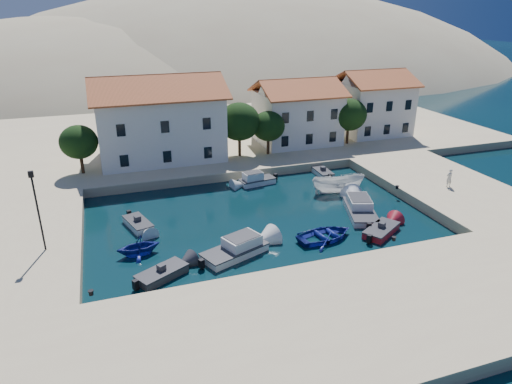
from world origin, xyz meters
The scene contains 23 objects.
ground centered at (0.00, 0.00, 0.00)m, with size 400.00×400.00×0.00m, color black.
quay_south centered at (0.00, -6.00, 0.50)m, with size 52.00×12.00×1.00m, color #CAB28A.
quay_east centered at (20.50, 10.00, 0.50)m, with size 11.00×20.00×1.00m, color #CAB28A.
quay_west centered at (-19.00, 10.00, 0.50)m, with size 8.00×20.00×1.00m, color #CAB28A.
quay_north centered at (2.00, 38.00, 0.50)m, with size 80.00×36.00×1.00m, color #CAB28A.
hills centered at (20.64, 123.62, -23.40)m, with size 254.00×176.00×99.00m.
building_left centered at (-6.00, 28.00, 5.94)m, with size 14.70×9.45×9.70m.
building_mid centered at (12.00, 29.00, 5.22)m, with size 10.50×8.40×8.30m.
building_right centered at (24.00, 30.00, 5.47)m, with size 9.45×8.40×8.80m.
trees centered at (4.51, 25.46, 4.84)m, with size 37.30×5.30×6.45m.
lamppost centered at (-17.50, 8.00, 4.75)m, with size 0.35×0.25×6.22m.
bollards centered at (2.80, 3.87, 1.15)m, with size 29.36×9.56×0.30m.
motorboat_grey_sw centered at (-9.63, 2.96, 0.30)m, with size 4.03×3.22×1.25m.
cabin_cruiser_south centered at (-3.86, 4.29, 0.48)m, with size 5.70×4.01×1.60m.
rowboat_south centered at (3.98, 4.43, 0.00)m, with size 3.54×4.96×1.03m, color navy.
motorboat_red_se centered at (8.90, 3.77, 0.29)m, with size 4.20×3.53×1.25m.
cabin_cruiser_east centered at (9.20, 7.65, 0.48)m, with size 4.03×6.17×1.60m.
boat_east centered at (9.77, 13.04, 0.00)m, with size 2.06×5.47×2.11m, color silver.
motorboat_white_ne centered at (10.69, 18.31, 0.30)m, with size 1.58×3.19×1.25m.
rowboat_west centered at (-10.86, 6.83, 0.00)m, with size 2.82×3.27×1.72m, color navy.
motorboat_white_west centered at (-10.47, 11.70, 0.30)m, with size 2.50×3.83×1.25m.
cabin_cruiser_north centered at (2.75, 18.17, 0.48)m, with size 4.05×2.18×1.60m.
pedestrian centered at (19.89, 8.83, 1.94)m, with size 0.68×0.45×1.87m, color beige.
Camera 1 is at (-12.24, -25.42, 17.89)m, focal length 32.00 mm.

